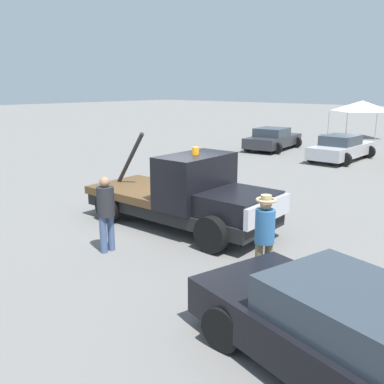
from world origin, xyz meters
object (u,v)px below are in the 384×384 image
person_near_truck (265,232)px  canopy_tent_white (362,106)px  foreground_car (371,347)px  parked_car_silver (341,148)px  parked_car_charcoal (273,139)px  person_at_hood (106,209)px  tow_truck (188,196)px

person_near_truck → canopy_tent_white: (-7.74, 25.65, 1.30)m
canopy_tent_white → foreground_car: bearing=-69.2°
parked_car_silver → parked_car_charcoal: bearing=77.5°
person_at_hood → parked_car_silver: (-1.07, 15.99, -0.39)m
person_near_truck → parked_car_silver: bearing=135.0°
foreground_car → parked_car_charcoal: bearing=137.9°
person_near_truck → canopy_tent_white: canopy_tent_white is taller
tow_truck → person_near_truck: (3.36, -1.50, 0.16)m
person_near_truck → parked_car_charcoal: (-9.45, 16.02, -0.41)m
tow_truck → canopy_tent_white: canopy_tent_white is taller
parked_car_charcoal → canopy_tent_white: size_ratio=1.38×
person_near_truck → tow_truck: bearing=-176.6°
person_at_hood → canopy_tent_white: 27.01m
foreground_car → parked_car_charcoal: size_ratio=1.17×
foreground_car → person_at_hood: size_ratio=3.16×
foreground_car → canopy_tent_white: 29.44m
person_at_hood → parked_car_charcoal: bearing=109.4°
tow_truck → parked_car_charcoal: (-6.09, 14.51, -0.25)m
person_at_hood → parked_car_charcoal: (-5.81, 17.03, -0.39)m
canopy_tent_white → tow_truck: bearing=-79.7°
tow_truck → parked_car_silver: tow_truck is taller
person_near_truck → person_at_hood: 3.78m
foreground_car → person_near_truck: bearing=159.6°
foreground_car → parked_car_silver: 18.36m
person_near_truck → parked_car_charcoal: person_near_truck is taller
person_at_hood → canopy_tent_white: canopy_tent_white is taller
person_near_truck → foreground_car: bearing=-6.6°
person_near_truck → parked_car_silver: person_near_truck is taller
parked_car_charcoal → canopy_tent_white: (1.70, 9.63, 1.71)m
foreground_car → tow_truck: bearing=164.9°
parked_car_silver → foreground_car: bearing=-156.3°
parked_car_charcoal → canopy_tent_white: bearing=-17.7°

